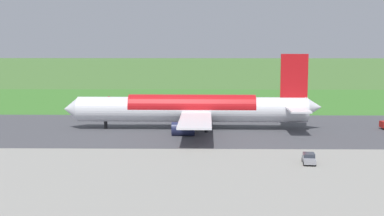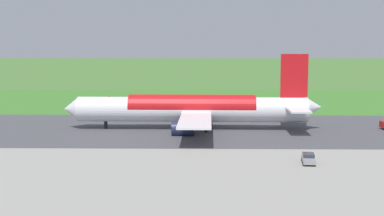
% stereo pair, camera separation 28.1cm
% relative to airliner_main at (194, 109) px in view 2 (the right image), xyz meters
% --- Properties ---
extents(ground_plane, '(800.00, 800.00, 0.00)m').
position_rel_airliner_main_xyz_m(ground_plane, '(9.27, -0.01, -4.35)').
color(ground_plane, '#477233').
extents(runway_asphalt, '(600.00, 40.71, 0.06)m').
position_rel_airliner_main_xyz_m(runway_asphalt, '(9.27, -0.01, -4.32)').
color(runway_asphalt, '#47474C').
rests_on(runway_asphalt, ground).
extents(apron_concrete, '(440.00, 110.00, 0.05)m').
position_rel_airliner_main_xyz_m(apron_concrete, '(9.27, 52.92, -4.33)').
color(apron_concrete, gray).
rests_on(apron_concrete, ground).
extents(grass_verge_foreground, '(600.00, 80.00, 0.04)m').
position_rel_airliner_main_xyz_m(grass_verge_foreground, '(9.27, -47.02, -4.33)').
color(grass_verge_foreground, '#3C782B').
rests_on(grass_verge_foreground, ground).
extents(airliner_main, '(54.01, 44.08, 15.88)m').
position_rel_airliner_main_xyz_m(airliner_main, '(0.00, 0.00, 0.00)').
color(airliner_main, white).
rests_on(airliner_main, ground).
extents(service_car_followme, '(2.29, 4.37, 1.62)m').
position_rel_airliner_main_xyz_m(service_car_followme, '(-17.91, 30.89, -3.51)').
color(service_car_followme, gray).
rests_on(service_car_followme, ground).
extents(no_stopping_sign, '(0.60, 0.10, 2.34)m').
position_rel_airliner_main_xyz_m(no_stopping_sign, '(25.14, -42.41, -2.95)').
color(no_stopping_sign, slate).
rests_on(no_stopping_sign, ground).
extents(traffic_cone_orange, '(0.40, 0.40, 0.55)m').
position_rel_airliner_main_xyz_m(traffic_cone_orange, '(30.22, -45.17, -4.08)').
color(traffic_cone_orange, orange).
rests_on(traffic_cone_orange, ground).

